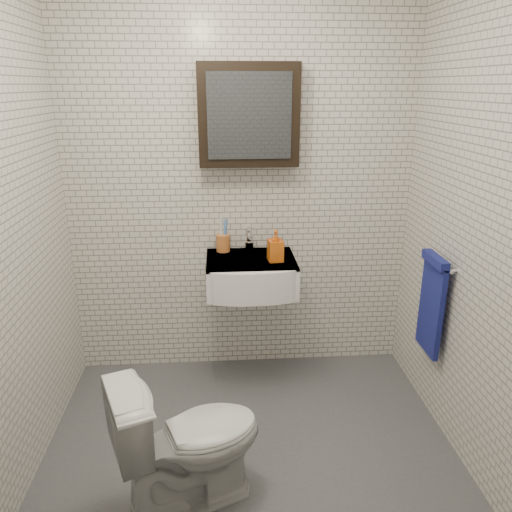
# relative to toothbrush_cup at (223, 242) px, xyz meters

# --- Properties ---
(ground) EXTENTS (2.20, 2.00, 0.01)m
(ground) POSITION_rel_toothbrush_cup_xyz_m (0.12, -0.94, -0.91)
(ground) COLOR #494A50
(ground) RESTS_ON ground
(room_shell) EXTENTS (2.22, 2.02, 2.51)m
(room_shell) POSITION_rel_toothbrush_cup_xyz_m (0.12, -0.94, 0.56)
(room_shell) COLOR silver
(room_shell) RESTS_ON ground
(washbasin) EXTENTS (0.55, 0.50, 0.20)m
(washbasin) POSITION_rel_toothbrush_cup_xyz_m (0.17, -0.21, -0.15)
(washbasin) COLOR white
(washbasin) RESTS_ON room_shell
(faucet) EXTENTS (0.06, 0.20, 0.15)m
(faucet) POSITION_rel_toothbrush_cup_xyz_m (0.17, -0.01, 0.01)
(faucet) COLOR silver
(faucet) RESTS_ON washbasin
(mirror_cabinet) EXTENTS (0.60, 0.15, 0.60)m
(mirror_cabinet) POSITION_rel_toothbrush_cup_xyz_m (0.17, -0.01, 0.79)
(mirror_cabinet) COLOR black
(mirror_cabinet) RESTS_ON room_shell
(towel_rail) EXTENTS (0.09, 0.30, 0.58)m
(towel_rail) POSITION_rel_toothbrush_cup_xyz_m (1.16, -0.59, -0.19)
(towel_rail) COLOR silver
(towel_rail) RESTS_ON room_shell
(toothbrush_cup) EXTENTS (0.09, 0.09, 0.24)m
(toothbrush_cup) POSITION_rel_toothbrush_cup_xyz_m (0.00, 0.00, 0.00)
(toothbrush_cup) COLOR #BC682F
(toothbrush_cup) RESTS_ON washbasin
(soap_bottle) EXTENTS (0.10, 0.10, 0.20)m
(soap_bottle) POSITION_rel_toothbrush_cup_xyz_m (0.32, -0.21, 0.04)
(soap_bottle) COLOR #FC561A
(soap_bottle) RESTS_ON washbasin
(toilet) EXTENTS (0.76, 0.60, 0.68)m
(toilet) POSITION_rel_toothbrush_cup_xyz_m (-0.18, -1.19, -0.57)
(toilet) COLOR silver
(toilet) RESTS_ON ground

